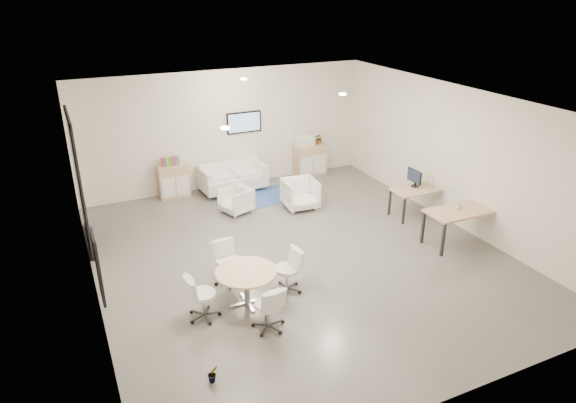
% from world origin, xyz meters
% --- Properties ---
extents(room_shell, '(9.60, 10.60, 4.80)m').
position_xyz_m(room_shell, '(0.00, 0.00, 1.60)').
color(room_shell, '#5A5852').
rests_on(room_shell, ground).
extents(glass_door, '(0.09, 1.90, 2.85)m').
position_xyz_m(glass_door, '(-3.95, 2.51, 1.50)').
color(glass_door, black).
rests_on(glass_door, room_shell).
extents(artwork, '(0.05, 0.54, 1.04)m').
position_xyz_m(artwork, '(-3.97, -1.60, 1.55)').
color(artwork, black).
rests_on(artwork, room_shell).
extents(wall_tv, '(0.98, 0.06, 0.58)m').
position_xyz_m(wall_tv, '(0.50, 4.46, 1.75)').
color(wall_tv, black).
rests_on(wall_tv, room_shell).
extents(ceiling_spots, '(3.14, 4.14, 0.03)m').
position_xyz_m(ceiling_spots, '(-0.20, 0.83, 3.18)').
color(ceiling_spots, '#FFEAC6').
rests_on(ceiling_spots, room_shell).
extents(sideboard_left, '(0.79, 0.41, 0.89)m').
position_xyz_m(sideboard_left, '(-1.59, 4.27, 0.44)').
color(sideboard_left, tan).
rests_on(sideboard_left, room_shell).
extents(sideboard_right, '(0.93, 0.45, 0.93)m').
position_xyz_m(sideboard_right, '(2.44, 4.25, 0.46)').
color(sideboard_right, tan).
rests_on(sideboard_right, room_shell).
extents(books, '(0.46, 0.14, 0.22)m').
position_xyz_m(books, '(-1.63, 4.27, 1.00)').
color(books, red).
rests_on(books, sideboard_left).
extents(printer, '(0.47, 0.41, 0.32)m').
position_xyz_m(printer, '(2.27, 4.25, 1.08)').
color(printer, white).
rests_on(printer, sideboard_right).
extents(loveseat, '(1.79, 0.99, 0.65)m').
position_xyz_m(loveseat, '(-0.04, 4.06, 0.35)').
color(loveseat, silver).
rests_on(loveseat, room_shell).
extents(blue_rug, '(1.86, 1.39, 0.01)m').
position_xyz_m(blue_rug, '(0.47, 3.20, 0.01)').
color(blue_rug, '#2B4B84').
rests_on(blue_rug, room_shell).
extents(armchair_left, '(0.81, 0.84, 0.69)m').
position_xyz_m(armchair_left, '(-0.45, 2.63, 0.35)').
color(armchair_left, silver).
rests_on(armchair_left, room_shell).
extents(armchair_right, '(0.86, 0.82, 0.83)m').
position_xyz_m(armchair_right, '(1.11, 2.20, 0.41)').
color(armchair_right, silver).
rests_on(armchair_right, room_shell).
extents(desk_rear, '(1.33, 0.68, 0.69)m').
position_xyz_m(desk_rear, '(3.51, 0.61, 0.62)').
color(desk_rear, tan).
rests_on(desk_rear, room_shell).
extents(desk_front, '(1.52, 0.79, 0.79)m').
position_xyz_m(desk_front, '(3.38, -0.96, 0.71)').
color(desk_front, tan).
rests_on(desk_front, room_shell).
extents(monitor, '(0.20, 0.50, 0.44)m').
position_xyz_m(monitor, '(3.47, 0.76, 0.93)').
color(monitor, black).
rests_on(monitor, desk_rear).
extents(round_table, '(1.09, 1.09, 0.66)m').
position_xyz_m(round_table, '(-1.61, -1.19, 0.57)').
color(round_table, tan).
rests_on(round_table, room_shell).
extents(meeting_chairs, '(2.25, 2.25, 0.82)m').
position_xyz_m(meeting_chairs, '(-1.61, -1.19, 0.41)').
color(meeting_chairs, white).
rests_on(meeting_chairs, room_shell).
extents(plant_cabinet, '(0.37, 0.39, 0.24)m').
position_xyz_m(plant_cabinet, '(2.74, 4.26, 1.05)').
color(plant_cabinet, '#3F7F3F').
rests_on(plant_cabinet, sideboard_right).
extents(plant_floor, '(0.17, 0.29, 0.13)m').
position_xyz_m(plant_floor, '(-2.74, -2.80, 0.06)').
color(plant_floor, '#3F7F3F').
rests_on(plant_floor, room_shell).
extents(cup, '(0.15, 0.13, 0.13)m').
position_xyz_m(cup, '(3.38, -0.88, 0.85)').
color(cup, white).
rests_on(cup, desk_front).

